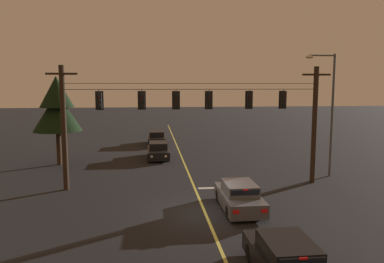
{
  "coord_description": "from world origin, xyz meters",
  "views": [
    {
      "loc": [
        -2.54,
        -17.26,
        6.2
      ],
      "look_at": [
        0.0,
        5.92,
        3.29
      ],
      "focal_mm": 34.46,
      "sensor_mm": 36.0,
      "label": 1
    }
  ],
  "objects_px": {
    "tree_verge_near": "(57,107)",
    "traffic_light_leftmost": "(99,101)",
    "car_oncoming_lead": "(158,151)",
    "traffic_light_rightmost": "(250,100)",
    "traffic_light_left_inner": "(142,100)",
    "traffic_light_right_inner": "(209,100)",
    "street_lamp_corner": "(328,104)",
    "traffic_light_far_right": "(283,100)",
    "car_oncoming_trailing": "(157,138)",
    "car_waiting_second_near": "(286,261)",
    "traffic_light_centre": "(176,100)",
    "car_waiting_near_lane": "(239,197)"
  },
  "relations": [
    {
      "from": "car_waiting_second_near",
      "to": "tree_verge_near",
      "type": "relative_size",
      "value": 0.62
    },
    {
      "from": "traffic_light_far_right",
      "to": "car_waiting_near_lane",
      "type": "distance_m",
      "value": 7.55
    },
    {
      "from": "street_lamp_corner",
      "to": "tree_verge_near",
      "type": "relative_size",
      "value": 1.2
    },
    {
      "from": "traffic_light_right_inner",
      "to": "car_oncoming_lead",
      "type": "relative_size",
      "value": 0.28
    },
    {
      "from": "traffic_light_rightmost",
      "to": "street_lamp_corner",
      "type": "xyz_separation_m",
      "value": [
        5.84,
        1.5,
        -0.36
      ]
    },
    {
      "from": "traffic_light_leftmost",
      "to": "tree_verge_near",
      "type": "xyz_separation_m",
      "value": [
        -4.22,
        7.33,
        -0.74
      ]
    },
    {
      "from": "traffic_light_far_right",
      "to": "traffic_light_rightmost",
      "type": "bearing_deg",
      "value": 180.0
    },
    {
      "from": "traffic_light_centre",
      "to": "car_waiting_near_lane",
      "type": "xyz_separation_m",
      "value": [
        2.85,
        -4.53,
        -4.68
      ]
    },
    {
      "from": "traffic_light_centre",
      "to": "tree_verge_near",
      "type": "distance_m",
      "value": 11.45
    },
    {
      "from": "traffic_light_right_inner",
      "to": "car_waiting_second_near",
      "type": "height_order",
      "value": "traffic_light_right_inner"
    },
    {
      "from": "traffic_light_left_inner",
      "to": "tree_verge_near",
      "type": "xyz_separation_m",
      "value": [
        -6.71,
        7.33,
        -0.74
      ]
    },
    {
      "from": "tree_verge_near",
      "to": "traffic_light_leftmost",
      "type": "bearing_deg",
      "value": -60.07
    },
    {
      "from": "car_oncoming_lead",
      "to": "traffic_light_rightmost",
      "type": "bearing_deg",
      "value": -58.88
    },
    {
      "from": "car_oncoming_trailing",
      "to": "car_waiting_second_near",
      "type": "distance_m",
      "value": 28.43
    },
    {
      "from": "traffic_light_leftmost",
      "to": "traffic_light_right_inner",
      "type": "distance_m",
      "value": 6.55
    },
    {
      "from": "traffic_light_far_right",
      "to": "car_oncoming_lead",
      "type": "height_order",
      "value": "traffic_light_far_right"
    },
    {
      "from": "traffic_light_centre",
      "to": "car_waiting_second_near",
      "type": "bearing_deg",
      "value": -76.55
    },
    {
      "from": "traffic_light_centre",
      "to": "car_oncoming_lead",
      "type": "relative_size",
      "value": 0.28
    },
    {
      "from": "car_waiting_near_lane",
      "to": "car_oncoming_trailing",
      "type": "distance_m",
      "value": 21.62
    },
    {
      "from": "car_oncoming_trailing",
      "to": "traffic_light_leftmost",
      "type": "bearing_deg",
      "value": -101.98
    },
    {
      "from": "traffic_light_leftmost",
      "to": "street_lamp_corner",
      "type": "relative_size",
      "value": 0.15
    },
    {
      "from": "car_oncoming_lead",
      "to": "traffic_light_leftmost",
      "type": "bearing_deg",
      "value": -111.52
    },
    {
      "from": "traffic_light_right_inner",
      "to": "traffic_light_rightmost",
      "type": "height_order",
      "value": "same"
    },
    {
      "from": "street_lamp_corner",
      "to": "car_oncoming_trailing",
      "type": "bearing_deg",
      "value": 126.65
    },
    {
      "from": "traffic_light_left_inner",
      "to": "car_oncoming_lead",
      "type": "bearing_deg",
      "value": 83.13
    },
    {
      "from": "car_waiting_near_lane",
      "to": "car_oncoming_trailing",
      "type": "bearing_deg",
      "value": 100.24
    },
    {
      "from": "traffic_light_centre",
      "to": "traffic_light_far_right",
      "type": "height_order",
      "value": "same"
    },
    {
      "from": "car_oncoming_lead",
      "to": "tree_verge_near",
      "type": "relative_size",
      "value": 0.64
    },
    {
      "from": "traffic_light_right_inner",
      "to": "tree_verge_near",
      "type": "relative_size",
      "value": 0.18
    },
    {
      "from": "car_oncoming_lead",
      "to": "car_oncoming_trailing",
      "type": "distance_m",
      "value": 7.66
    },
    {
      "from": "car_waiting_near_lane",
      "to": "car_waiting_second_near",
      "type": "bearing_deg",
      "value": -90.99
    },
    {
      "from": "traffic_light_rightmost",
      "to": "tree_verge_near",
      "type": "distance_m",
      "value": 15.2
    },
    {
      "from": "traffic_light_leftmost",
      "to": "traffic_light_centre",
      "type": "distance_m",
      "value": 4.54
    },
    {
      "from": "traffic_light_centre",
      "to": "street_lamp_corner",
      "type": "bearing_deg",
      "value": 8.21
    },
    {
      "from": "car_waiting_near_lane",
      "to": "tree_verge_near",
      "type": "height_order",
      "value": "tree_verge_near"
    },
    {
      "from": "traffic_light_centre",
      "to": "traffic_light_right_inner",
      "type": "relative_size",
      "value": 1.0
    },
    {
      "from": "traffic_light_leftmost",
      "to": "traffic_light_far_right",
      "type": "xyz_separation_m",
      "value": [
        11.22,
        0.0,
        0.0
      ]
    },
    {
      "from": "traffic_light_centre",
      "to": "traffic_light_right_inner",
      "type": "xyz_separation_m",
      "value": [
        2.01,
        0.0,
        0.0
      ]
    },
    {
      "from": "traffic_light_centre",
      "to": "traffic_light_far_right",
      "type": "xyz_separation_m",
      "value": [
        6.67,
        0.0,
        0.0
      ]
    },
    {
      "from": "traffic_light_rightmost",
      "to": "car_oncoming_trailing",
      "type": "distance_m",
      "value": 18.24
    },
    {
      "from": "traffic_light_centre",
      "to": "street_lamp_corner",
      "type": "relative_size",
      "value": 0.15
    },
    {
      "from": "traffic_light_rightmost",
      "to": "car_oncoming_trailing",
      "type": "relative_size",
      "value": 0.28
    },
    {
      "from": "traffic_light_rightmost",
      "to": "traffic_light_far_right",
      "type": "bearing_deg",
      "value": 0.0
    },
    {
      "from": "car_waiting_near_lane",
      "to": "traffic_light_rightmost",
      "type": "bearing_deg",
      "value": 69.74
    },
    {
      "from": "car_waiting_near_lane",
      "to": "car_oncoming_lead",
      "type": "bearing_deg",
      "value": 105.65
    },
    {
      "from": "car_waiting_second_near",
      "to": "car_waiting_near_lane",
      "type": "bearing_deg",
      "value": 89.01
    },
    {
      "from": "car_oncoming_trailing",
      "to": "tree_verge_near",
      "type": "distance_m",
      "value": 12.83
    },
    {
      "from": "car_waiting_second_near",
      "to": "street_lamp_corner",
      "type": "xyz_separation_m",
      "value": [
        7.63,
        12.93,
        4.32
      ]
    },
    {
      "from": "traffic_light_left_inner",
      "to": "traffic_light_right_inner",
      "type": "relative_size",
      "value": 1.0
    },
    {
      "from": "traffic_light_left_inner",
      "to": "street_lamp_corner",
      "type": "relative_size",
      "value": 0.15
    }
  ]
}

